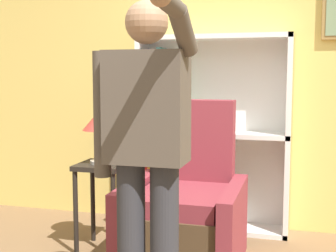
# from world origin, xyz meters

# --- Properties ---
(wall_back) EXTENTS (8.00, 0.11, 2.80)m
(wall_back) POSITION_xyz_m (0.01, 2.03, 1.40)
(wall_back) COLOR #E0C160
(wall_back) RESTS_ON ground_plane
(bookcase) EXTENTS (1.30, 0.28, 1.67)m
(bookcase) POSITION_xyz_m (-0.14, 1.87, 0.81)
(bookcase) COLOR white
(bookcase) RESTS_ON ground_plane
(armchair) EXTENTS (0.81, 0.86, 1.15)m
(armchair) POSITION_xyz_m (-0.05, 1.11, 0.36)
(armchair) COLOR #4C3823
(armchair) RESTS_ON ground_plane
(person_standing) EXTENTS (0.56, 0.78, 1.71)m
(person_standing) POSITION_xyz_m (-0.04, 0.18, 0.98)
(person_standing) COLOR #2D2D33
(person_standing) RESTS_ON ground_plane
(side_table) EXTENTS (0.36, 0.36, 0.67)m
(side_table) POSITION_xyz_m (-0.71, 1.16, 0.51)
(side_table) COLOR black
(side_table) RESTS_ON ground_plane
(table_lamp) EXTENTS (0.28, 0.28, 0.42)m
(table_lamp) POSITION_xyz_m (-0.71, 1.16, 0.98)
(table_lamp) COLOR #B7B2A8
(table_lamp) RESTS_ON side_table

